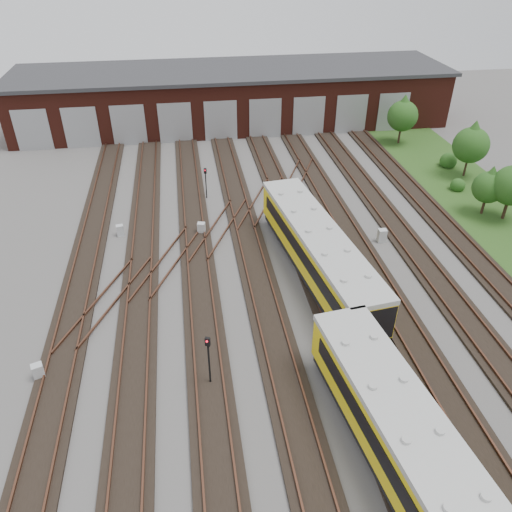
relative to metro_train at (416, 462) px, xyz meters
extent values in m
plane|color=#484543|center=(-2.00, 9.12, -2.03)|extent=(120.00, 120.00, 0.00)
cube|color=black|center=(-16.00, 9.12, -1.94)|extent=(2.40, 70.00, 0.18)
cube|color=#502F20|center=(-16.72, 9.12, -1.77)|extent=(0.10, 70.00, 0.15)
cube|color=#502F20|center=(-15.28, 9.12, -1.77)|extent=(0.10, 70.00, 0.15)
cube|color=black|center=(-12.00, 9.12, -1.94)|extent=(2.40, 70.00, 0.18)
cube|color=#502F20|center=(-12.72, 9.12, -1.77)|extent=(0.10, 70.00, 0.15)
cube|color=#502F20|center=(-11.28, 9.12, -1.77)|extent=(0.10, 70.00, 0.15)
cube|color=black|center=(-8.00, 9.12, -1.94)|extent=(2.40, 70.00, 0.18)
cube|color=#502F20|center=(-8.72, 9.12, -1.77)|extent=(0.10, 70.00, 0.15)
cube|color=#502F20|center=(-7.28, 9.12, -1.77)|extent=(0.10, 70.00, 0.15)
cube|color=black|center=(-4.00, 9.12, -1.94)|extent=(2.40, 70.00, 0.18)
cube|color=#502F20|center=(-4.72, 9.12, -1.77)|extent=(0.10, 70.00, 0.15)
cube|color=#502F20|center=(-3.28, 9.12, -1.77)|extent=(0.10, 70.00, 0.15)
cube|color=black|center=(0.00, 9.12, -1.94)|extent=(2.40, 70.00, 0.18)
cube|color=#502F20|center=(-0.72, 9.12, -1.77)|extent=(0.10, 70.00, 0.15)
cube|color=#502F20|center=(0.72, 9.12, -1.77)|extent=(0.10, 70.00, 0.15)
cube|color=black|center=(4.00, 9.12, -1.94)|extent=(2.40, 70.00, 0.18)
cube|color=#502F20|center=(3.28, 9.12, -1.77)|extent=(0.10, 70.00, 0.15)
cube|color=#502F20|center=(4.72, 9.12, -1.77)|extent=(0.10, 70.00, 0.15)
cube|color=black|center=(8.00, 9.12, -1.94)|extent=(2.40, 70.00, 0.18)
cube|color=#502F20|center=(7.28, 9.12, -1.77)|extent=(0.10, 70.00, 0.15)
cube|color=#502F20|center=(8.72, 9.12, -1.77)|extent=(0.10, 70.00, 0.15)
cube|color=#502F20|center=(-10.00, 19.12, -1.77)|extent=(5.40, 9.62, 0.15)
cube|color=#502F20|center=(-6.00, 23.12, -1.77)|extent=(5.40, 9.62, 0.15)
cube|color=#502F20|center=(-2.00, 27.12, -1.77)|extent=(5.40, 9.62, 0.15)
cube|color=#502F20|center=(-14.00, 15.12, -1.77)|extent=(5.40, 9.62, 0.15)
cube|color=#502F20|center=(2.00, 31.12, -1.77)|extent=(5.40, 9.62, 0.15)
cube|color=#491A12|center=(-2.00, 49.12, 0.97)|extent=(50.00, 12.00, 6.00)
cube|color=#2E2E31|center=(-2.00, 49.12, 4.12)|extent=(51.00, 12.50, 0.40)
cube|color=gray|center=(-24.00, 43.10, 0.17)|extent=(3.60, 0.12, 4.40)
cube|color=gray|center=(-19.00, 43.10, 0.17)|extent=(3.60, 0.12, 4.40)
cube|color=gray|center=(-14.00, 43.10, 0.17)|extent=(3.60, 0.12, 4.40)
cube|color=gray|center=(-9.00, 43.10, 0.17)|extent=(3.60, 0.12, 4.40)
cube|color=gray|center=(-4.00, 43.10, 0.17)|extent=(3.60, 0.12, 4.40)
cube|color=gray|center=(1.00, 43.10, 0.17)|extent=(3.60, 0.12, 4.40)
cube|color=gray|center=(6.00, 43.10, 0.17)|extent=(3.60, 0.12, 4.40)
cube|color=gray|center=(11.00, 43.10, 0.17)|extent=(3.60, 0.12, 4.40)
cube|color=gray|center=(16.00, 43.10, 0.17)|extent=(3.60, 0.12, 4.40)
cube|color=black|center=(0.00, 0.00, -1.38)|extent=(4.46, 16.23, 0.64)
cube|color=#D6A00B|center=(0.00, 0.00, 0.12)|extent=(4.78, 16.27, 2.35)
cube|color=#AEAFAA|center=(0.00, 0.00, 1.46)|extent=(4.88, 16.28, 0.32)
cube|color=black|center=(-1.40, -0.18, 0.39)|extent=(1.84, 14.02, 0.91)
cube|color=black|center=(1.40, 0.18, 0.39)|extent=(1.84, 14.02, 0.91)
cube|color=black|center=(0.00, 16.00, -1.38)|extent=(4.46, 16.23, 0.64)
cube|color=#D6A00B|center=(0.00, 16.00, 0.12)|extent=(4.78, 16.27, 2.35)
cube|color=#AEAFAA|center=(0.00, 16.00, 1.46)|extent=(4.88, 16.28, 0.32)
cube|color=black|center=(-1.40, 15.82, 0.39)|extent=(1.84, 14.02, 0.91)
cube|color=black|center=(1.40, 16.18, 0.39)|extent=(1.84, 14.02, 0.91)
cylinder|color=black|center=(-7.96, 7.27, -0.64)|extent=(0.10, 0.10, 2.78)
cube|color=black|center=(-7.96, 7.27, 1.00)|extent=(0.29, 0.24, 0.51)
sphere|color=red|center=(-7.96, 7.17, 1.10)|extent=(0.12, 0.12, 0.12)
cylinder|color=black|center=(-6.65, 28.96, -0.85)|extent=(0.10, 0.10, 2.36)
cube|color=black|center=(-6.65, 28.96, 0.57)|extent=(0.26, 0.18, 0.48)
sphere|color=red|center=(-6.65, 28.86, 0.66)|extent=(0.11, 0.11, 0.11)
cylinder|color=black|center=(-1.15, 19.44, -0.86)|extent=(0.10, 0.10, 2.35)
cube|color=black|center=(-1.15, 19.44, 0.56)|extent=(0.28, 0.23, 0.49)
sphere|color=red|center=(-1.15, 19.34, 0.66)|extent=(0.12, 0.12, 0.12)
cylinder|color=black|center=(-0.53, 20.57, -0.75)|extent=(0.11, 0.11, 2.56)
cube|color=black|center=(-0.53, 20.57, 0.80)|extent=(0.27, 0.17, 0.53)
sphere|color=red|center=(-0.53, 20.47, 0.91)|extent=(0.13, 0.13, 0.13)
cube|color=#B7BABD|center=(-17.00, 9.07, -1.55)|extent=(0.70, 0.64, 0.95)
cube|color=#B7BABD|center=(-13.77, 23.52, -1.58)|extent=(0.61, 0.54, 0.89)
cube|color=#B7BABD|center=(-7.48, 22.80, -1.55)|extent=(0.67, 0.60, 0.96)
cube|color=#B7BABD|center=(2.45, 22.15, -1.55)|extent=(0.60, 0.51, 0.95)
cube|color=#B7BABD|center=(6.11, 19.57, -1.51)|extent=(0.65, 0.55, 1.04)
cylinder|color=black|center=(15.39, 39.08, -1.19)|extent=(0.23, 0.23, 1.68)
sphere|color=#1B4513|center=(15.39, 39.08, 1.05)|extent=(3.27, 3.27, 3.27)
cone|color=#1B4513|center=(15.39, 39.08, 2.22)|extent=(2.80, 2.80, 2.33)
cylinder|color=black|center=(16.04, 22.51, -1.36)|extent=(0.23, 0.23, 1.34)
sphere|color=#1B4513|center=(16.04, 22.51, 0.44)|extent=(2.62, 2.62, 2.62)
cone|color=#1B4513|center=(16.04, 22.51, 1.37)|extent=(2.24, 2.24, 1.87)
cylinder|color=black|center=(18.29, 29.83, -1.17)|extent=(0.21, 0.21, 1.71)
sphere|color=#1B4513|center=(18.29, 29.83, 1.11)|extent=(3.33, 3.33, 3.33)
cone|color=#1B4513|center=(18.29, 29.83, 2.30)|extent=(2.85, 2.85, 2.38)
cylinder|color=black|center=(17.33, 21.45, -1.20)|extent=(0.26, 0.26, 1.65)
sphere|color=#1B4513|center=(17.80, 32.21, -1.19)|extent=(1.67, 1.67, 1.67)
sphere|color=#1B4513|center=(16.17, 27.06, -1.37)|extent=(1.32, 1.32, 1.32)
camera|label=1|loc=(-8.33, -11.17, 18.31)|focal=35.00mm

